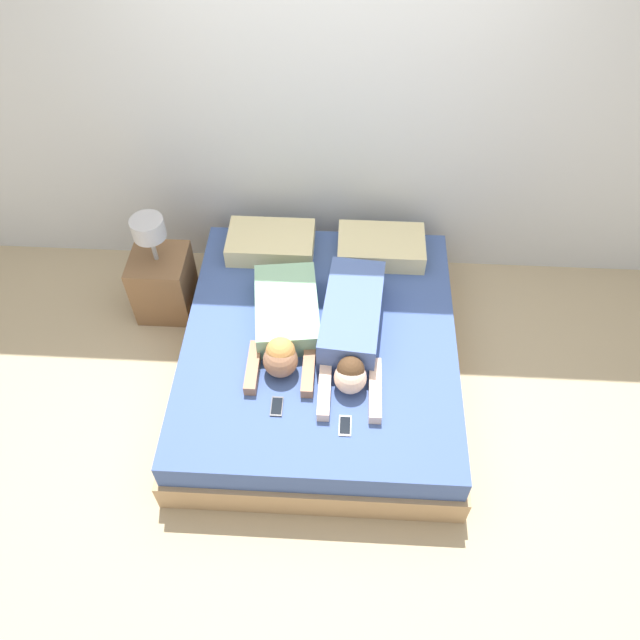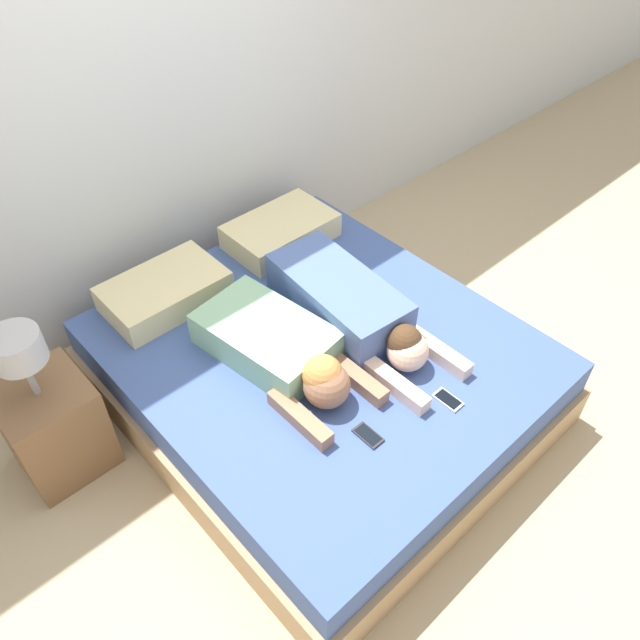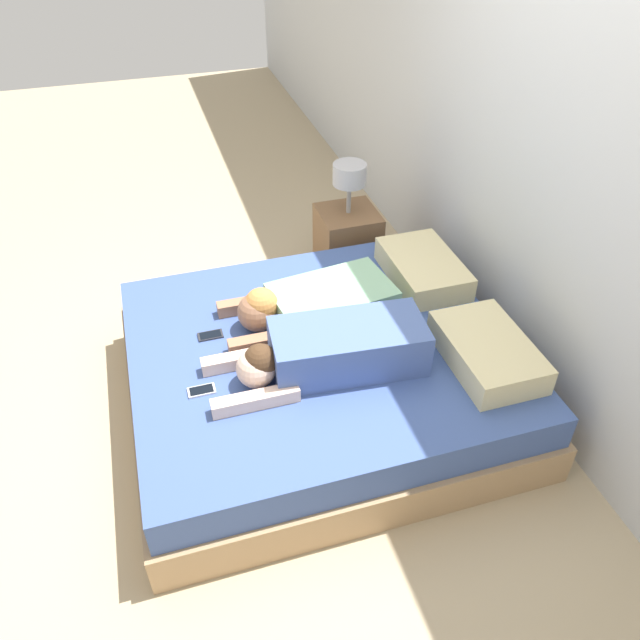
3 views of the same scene
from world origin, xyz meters
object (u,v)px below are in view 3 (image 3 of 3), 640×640
(person_left, at_px, (310,304))
(cell_phone_right, at_px, (202,391))
(pillow_head_right, at_px, (487,351))
(person_right, at_px, (330,351))
(nightstand, at_px, (347,239))
(bed, at_px, (320,373))
(pillow_head_left, at_px, (423,268))
(cell_phone_left, at_px, (210,335))

(person_left, relative_size, cell_phone_right, 7.27)
(pillow_head_right, distance_m, person_right, 0.77)
(pillow_head_right, distance_m, nightstand, 1.54)
(bed, xyz_separation_m, nightstand, (-1.13, 0.54, 0.08))
(bed, bearing_deg, nightstand, 154.46)
(pillow_head_left, bearing_deg, pillow_head_right, 0.00)
(pillow_head_right, xyz_separation_m, cell_phone_left, (-0.60, -1.27, -0.07))
(pillow_head_right, xyz_separation_m, nightstand, (-1.51, -0.20, -0.20))
(pillow_head_left, height_order, person_right, person_right)
(pillow_head_left, xyz_separation_m, nightstand, (-0.75, -0.20, -0.20))
(pillow_head_right, height_order, nightstand, nightstand)
(bed, height_order, cell_phone_left, cell_phone_left)
(bed, bearing_deg, pillow_head_right, 62.85)
(pillow_head_right, relative_size, cell_phone_left, 4.59)
(cell_phone_left, bearing_deg, cell_phone_right, -14.97)
(person_right, relative_size, nightstand, 1.30)
(person_right, xyz_separation_m, cell_phone_right, (-0.02, -0.62, -0.10))
(pillow_head_left, bearing_deg, nightstand, -165.27)
(nightstand, bearing_deg, person_left, -29.97)
(person_right, height_order, nightstand, nightstand)
(nightstand, bearing_deg, cell_phone_left, -49.48)
(pillow_head_left, height_order, cell_phone_right, pillow_head_left)
(pillow_head_right, bearing_deg, person_left, -129.28)
(person_left, xyz_separation_m, nightstand, (-0.92, 0.53, -0.22))
(pillow_head_left, relative_size, person_right, 0.55)
(pillow_head_left, bearing_deg, bed, -62.85)
(person_right, xyz_separation_m, nightstand, (-1.33, 0.55, -0.24))
(pillow_head_right, height_order, cell_phone_left, pillow_head_right)
(pillow_head_right, bearing_deg, cell_phone_left, -115.16)
(person_right, relative_size, cell_phone_right, 8.39)
(person_right, bearing_deg, cell_phone_left, -128.30)
(cell_phone_right, distance_m, nightstand, 1.76)
(pillow_head_left, bearing_deg, person_right, -52.65)
(pillow_head_right, bearing_deg, nightstand, -172.53)
(bed, distance_m, cell_phone_right, 0.69)
(pillow_head_left, distance_m, nightstand, 0.81)
(pillow_head_left, relative_size, nightstand, 0.71)
(bed, xyz_separation_m, person_right, (0.19, -0.01, 0.32))
(person_right, bearing_deg, pillow_head_right, 76.07)
(bed, xyz_separation_m, cell_phone_left, (-0.22, -0.53, 0.22))
(person_right, distance_m, cell_phone_left, 0.67)
(bed, height_order, person_left, person_left)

